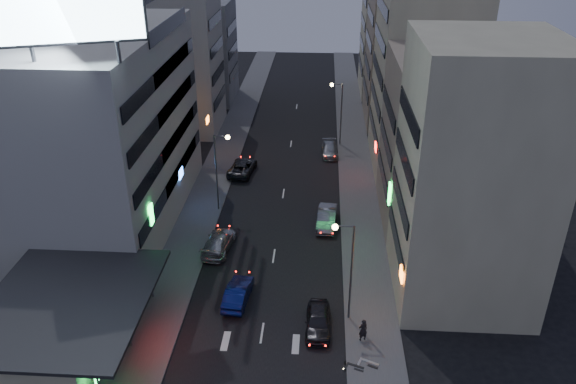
# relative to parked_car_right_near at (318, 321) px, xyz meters

# --- Properties ---
(ground) EXTENTS (180.00, 180.00, 0.00)m
(ground) POSITION_rel_parked_car_right_near_xyz_m (-4.03, -4.71, -0.76)
(ground) COLOR black
(ground) RESTS_ON ground
(sidewalk_left) EXTENTS (4.00, 120.00, 0.12)m
(sidewalk_left) POSITION_rel_parked_car_right_near_xyz_m (-12.03, 25.29, -0.70)
(sidewalk_left) COLOR #4C4C4F
(sidewalk_left) RESTS_ON ground
(sidewalk_right) EXTENTS (4.00, 120.00, 0.12)m
(sidewalk_right) POSITION_rel_parked_car_right_near_xyz_m (3.97, 25.29, -0.70)
(sidewalk_right) COLOR #4C4C4F
(sidewalk_right) RESTS_ON ground
(food_court) EXTENTS (11.00, 13.00, 3.88)m
(food_court) POSITION_rel_parked_car_right_near_xyz_m (-17.93, -2.71, 1.22)
(food_court) COLOR beige
(food_court) RESTS_ON ground
(white_building) EXTENTS (14.00, 24.00, 18.00)m
(white_building) POSITION_rel_parked_car_right_near_xyz_m (-21.03, 15.29, 8.24)
(white_building) COLOR #A1A19D
(white_building) RESTS_ON ground
(shophouse_near) EXTENTS (10.00, 11.00, 20.00)m
(shophouse_near) POSITION_rel_parked_car_right_near_xyz_m (10.97, 5.79, 9.24)
(shophouse_near) COLOR beige
(shophouse_near) RESTS_ON ground
(shophouse_mid) EXTENTS (11.00, 12.00, 16.00)m
(shophouse_mid) POSITION_rel_parked_car_right_near_xyz_m (11.47, 17.29, 7.24)
(shophouse_mid) COLOR gray
(shophouse_mid) RESTS_ON ground
(shophouse_far) EXTENTS (10.00, 14.00, 22.00)m
(shophouse_far) POSITION_rel_parked_car_right_near_xyz_m (10.97, 30.29, 10.24)
(shophouse_far) COLOR beige
(shophouse_far) RESTS_ON ground
(far_left_a) EXTENTS (11.00, 10.00, 20.00)m
(far_left_a) POSITION_rel_parked_car_right_near_xyz_m (-19.53, 40.29, 9.24)
(far_left_a) COLOR #A1A19D
(far_left_a) RESTS_ON ground
(far_left_b) EXTENTS (12.00, 10.00, 15.00)m
(far_left_b) POSITION_rel_parked_car_right_near_xyz_m (-20.03, 53.29, 6.74)
(far_left_b) COLOR gray
(far_left_b) RESTS_ON ground
(far_right_a) EXTENTS (11.00, 12.00, 18.00)m
(far_right_a) POSITION_rel_parked_car_right_near_xyz_m (11.47, 45.29, 8.24)
(far_right_a) COLOR gray
(far_right_a) RESTS_ON ground
(far_right_b) EXTENTS (12.00, 12.00, 24.00)m
(far_right_b) POSITION_rel_parked_car_right_near_xyz_m (11.97, 59.29, 11.24)
(far_right_b) COLOR beige
(far_right_b) RESTS_ON ground
(billboard) EXTENTS (9.52, 3.75, 6.20)m
(billboard) POSITION_rel_parked_car_right_near_xyz_m (-17.02, 5.26, 20.90)
(billboard) COLOR #595B60
(billboard) RESTS_ON white_building
(street_lamp_right_near) EXTENTS (1.60, 0.44, 8.02)m
(street_lamp_right_near) POSITION_rel_parked_car_right_near_xyz_m (1.88, 1.29, 4.60)
(street_lamp_right_near) COLOR #595B60
(street_lamp_right_near) RESTS_ON sidewalk_right
(street_lamp_left) EXTENTS (1.60, 0.44, 8.02)m
(street_lamp_left) POSITION_rel_parked_car_right_near_xyz_m (-9.93, 17.29, 4.60)
(street_lamp_left) COLOR #595B60
(street_lamp_left) RESTS_ON sidewalk_left
(street_lamp_right_far) EXTENTS (1.60, 0.44, 8.02)m
(street_lamp_right_far) POSITION_rel_parked_car_right_near_xyz_m (1.88, 35.29, 4.60)
(street_lamp_right_far) COLOR #595B60
(street_lamp_right_far) RESTS_ON sidewalk_right
(parked_car_right_near) EXTENTS (1.85, 4.51, 1.53)m
(parked_car_right_near) POSITION_rel_parked_car_right_near_xyz_m (0.00, 0.00, 0.00)
(parked_car_right_near) COLOR #252429
(parked_car_right_near) RESTS_ON ground
(parked_car_right_mid) EXTENTS (2.05, 5.03, 1.62)m
(parked_car_right_mid) POSITION_rel_parked_car_right_near_xyz_m (0.60, 14.91, 0.05)
(parked_car_right_mid) COLOR gray
(parked_car_right_mid) RESTS_ON ground
(parked_car_left) EXTENTS (3.19, 5.79, 1.53)m
(parked_car_left) POSITION_rel_parked_car_right_near_xyz_m (-9.09, 26.11, 0.00)
(parked_car_left) COLOR #292A2E
(parked_car_left) RESTS_ON ground
(parked_car_right_far) EXTENTS (2.17, 4.82, 1.37)m
(parked_car_right_far) POSITION_rel_parked_car_right_near_xyz_m (0.95, 32.05, -0.08)
(parked_car_right_far) COLOR #94989B
(parked_car_right_far) RESTS_ON ground
(road_car_blue) EXTENTS (2.02, 4.78, 1.53)m
(road_car_blue) POSITION_rel_parked_car_right_near_xyz_m (-6.27, 2.86, 0.00)
(road_car_blue) COLOR navy
(road_car_blue) RESTS_ON ground
(road_car_silver) EXTENTS (2.76, 5.62, 1.57)m
(road_car_silver) POSITION_rel_parked_car_right_near_xyz_m (-9.03, 9.99, 0.02)
(road_car_silver) COLOR #AAAEB2
(road_car_silver) RESTS_ON ground
(person) EXTENTS (0.77, 0.65, 1.80)m
(person) POSITION_rel_parked_car_right_near_xyz_m (3.16, -1.11, 0.26)
(person) COLOR black
(person) RESTS_ON sidewalk_right
(scooter_blue) EXTENTS (0.75, 1.68, 0.99)m
(scooter_blue) POSITION_rel_parked_car_right_near_xyz_m (3.28, -5.51, -0.15)
(scooter_blue) COLOR navy
(scooter_blue) RESTS_ON sidewalk_right
(scooter_black_b) EXTENTS (1.20, 1.90, 1.10)m
(scooter_black_b) POSITION_rel_parked_car_right_near_xyz_m (3.20, -3.78, -0.09)
(scooter_black_b) COLOR black
(scooter_black_b) RESTS_ON sidewalk_right
(scooter_silver_b) EXTENTS (1.40, 2.11, 1.23)m
(scooter_silver_b) POSITION_rel_parked_car_right_near_xyz_m (4.21, -3.41, -0.03)
(scooter_silver_b) COLOR #B8B9C0
(scooter_silver_b) RESTS_ON sidewalk_right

